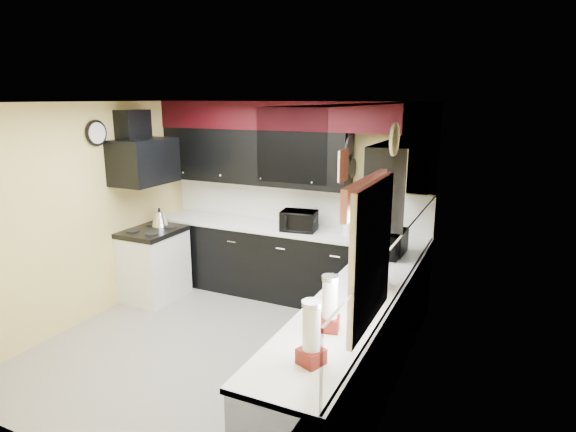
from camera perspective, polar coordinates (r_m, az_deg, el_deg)
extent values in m
plane|color=gray|center=(5.26, -7.78, -15.18)|extent=(3.60, 3.60, 0.00)
cube|color=#E0C666|center=(6.32, 0.71, 2.05)|extent=(3.60, 0.06, 2.50)
cube|color=#E0C666|center=(4.11, 13.29, -4.84)|extent=(0.06, 3.60, 2.50)
cube|color=#E0C666|center=(5.94, -22.94, 0.19)|extent=(0.06, 3.60, 2.50)
cube|color=white|center=(4.60, -8.82, 13.18)|extent=(3.60, 3.60, 0.06)
cube|color=black|center=(6.27, -0.46, -5.63)|extent=(3.60, 0.60, 0.90)
cube|color=black|center=(4.24, 7.65, -15.87)|extent=(0.60, 3.00, 0.90)
cube|color=white|center=(6.13, -0.46, -1.49)|extent=(3.62, 0.64, 0.04)
cube|color=white|center=(4.02, 7.87, -10.05)|extent=(0.64, 3.02, 0.04)
cube|color=white|center=(6.32, 0.67, 1.50)|extent=(3.60, 0.02, 0.50)
cube|color=white|center=(4.13, 13.11, -5.62)|extent=(0.02, 3.60, 0.50)
cube|color=black|center=(6.30, -4.12, 7.06)|extent=(2.60, 0.35, 0.70)
cube|color=black|center=(4.88, 13.88, 4.70)|extent=(0.35, 1.80, 0.70)
cube|color=black|center=(6.02, 0.01, 11.79)|extent=(3.60, 0.36, 0.35)
cube|color=black|center=(3.77, 10.91, 10.32)|extent=(0.36, 3.24, 0.35)
cube|color=white|center=(6.47, -15.55, -5.72)|extent=(0.60, 0.75, 0.86)
cube|color=black|center=(6.34, -15.82, -1.79)|extent=(0.62, 0.77, 0.06)
cube|color=black|center=(6.20, -16.71, 6.22)|extent=(0.50, 0.78, 0.55)
cube|color=black|center=(6.25, -17.88, 10.07)|extent=(0.24, 0.40, 0.40)
cube|color=red|center=(3.10, 9.21, 2.67)|extent=(0.04, 0.88, 0.20)
cube|color=white|center=(5.46, 6.52, 5.96)|extent=(0.03, 0.26, 0.35)
imported|color=black|center=(5.93, 1.29, -0.57)|extent=(0.47, 0.41, 0.25)
imported|color=black|center=(5.12, 11.78, -3.13)|extent=(0.33, 0.48, 0.26)
cylinder|color=white|center=(5.81, 7.20, -1.52)|extent=(0.17, 0.17, 0.14)
cube|color=black|center=(5.72, 9.50, -1.62)|extent=(0.10, 0.13, 0.19)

